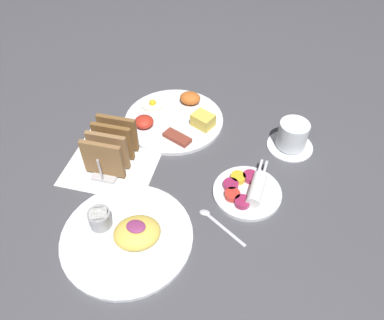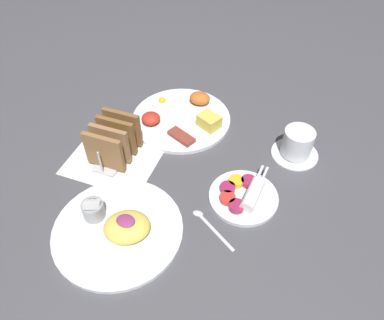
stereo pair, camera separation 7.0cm
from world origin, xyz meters
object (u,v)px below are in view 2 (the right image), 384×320
Objects in this scene: plate_breakfast at (182,117)px; plate_condiments at (244,195)px; coffee_cup at (297,144)px; plate_foreground at (118,227)px; toast_rack at (114,141)px.

plate_condiments is at bearing -42.42° from plate_breakfast.
plate_breakfast is at bearing 137.58° from plate_condiments.
coffee_cup is at bearing -5.18° from plate_breakfast.
coffee_cup is (0.32, 0.36, 0.02)m from plate_foreground.
plate_breakfast is 0.32m from plate_condiments.
plate_breakfast is 0.39m from plate_foreground.
coffee_cup is at bearing 64.71° from plate_condiments.
plate_breakfast is 0.32m from coffee_cup.
plate_foreground is at bearing -89.09° from plate_breakfast.
plate_condiments is 0.21m from coffee_cup.
coffee_cup is (0.43, 0.16, -0.02)m from toast_rack.
coffee_cup reaches higher than plate_foreground.
plate_foreground is 1.89× the size of toast_rack.
plate_foreground reaches higher than plate_breakfast.
plate_foreground is (-0.23, -0.18, 0.00)m from plate_condiments.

